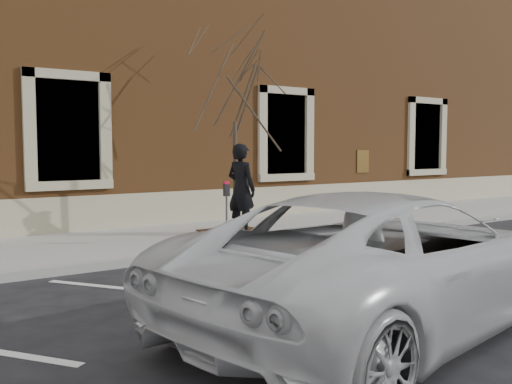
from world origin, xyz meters
TOP-DOWN VIEW (x-y plane):
  - ground at (0.00, 0.00)m, footprint 120.00×120.00m
  - sidewalk_near at (0.00, 1.75)m, footprint 40.00×3.50m
  - curb_near at (0.00, -0.05)m, footprint 40.00×0.12m
  - parking_stripes at (0.00, -2.20)m, footprint 28.00×4.40m
  - building_civic at (0.00, 7.74)m, footprint 40.00×8.62m
  - man at (-0.01, 1.15)m, footprint 0.65×0.82m
  - parking_meter at (-0.87, 0.36)m, footprint 0.11×0.08m
  - tree_grate at (0.02, 1.45)m, footprint 1.29×1.29m
  - sapling at (0.02, 1.45)m, footprint 2.67×2.67m
  - white_truck at (-1.98, -4.84)m, footprint 5.94×3.54m

SIDE VIEW (x-z plane):
  - ground at x=0.00m, z-range 0.00..0.00m
  - parking_stripes at x=0.00m, z-range 0.00..0.01m
  - sidewalk_near at x=0.00m, z-range 0.00..0.15m
  - curb_near at x=0.00m, z-range 0.00..0.15m
  - tree_grate at x=0.02m, z-range 0.15..0.18m
  - white_truck at x=-1.98m, z-range 0.00..1.54m
  - parking_meter at x=-0.87m, z-range 0.39..1.60m
  - man at x=-0.01m, z-range 0.15..2.11m
  - sapling at x=0.02m, z-range 1.04..5.48m
  - building_civic at x=0.00m, z-range 0.00..8.00m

